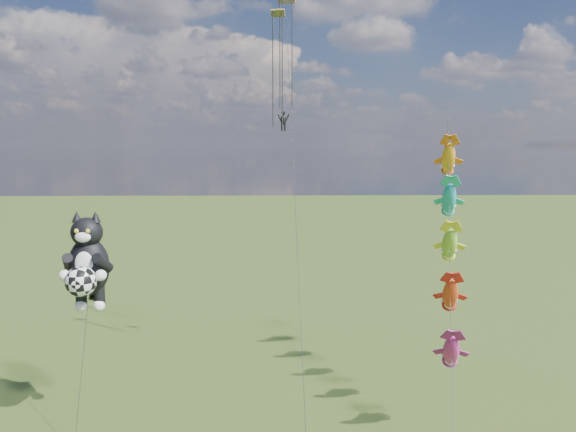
{
  "coord_description": "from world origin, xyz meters",
  "views": [
    {
      "loc": [
        8.12,
        -26.42,
        15.76
      ],
      "look_at": [
        8.97,
        10.4,
        11.1
      ],
      "focal_mm": 35.0,
      "sensor_mm": 36.0,
      "label": 1
    }
  ],
  "objects": [
    {
      "name": "cat_kite_rig",
      "position": [
        -2.16,
        3.79,
        9.39
      ],
      "size": [
        2.53,
        4.12,
        12.21
      ],
      "rotation": [
        0.0,
        0.0,
        -0.06
      ],
      "color": "brown",
      "rests_on": "ground"
    },
    {
      "name": "fish_windsock_rig",
      "position": [
        18.42,
        5.96,
        9.96
      ],
      "size": [
        4.13,
        15.5,
        17.73
      ],
      "rotation": [
        0.0,
        0.0,
        0.08
      ],
      "color": "brown",
      "rests_on": "ground"
    },
    {
      "name": "parafoil_rig",
      "position": [
        8.73,
        11.92,
        19.51
      ],
      "size": [
        1.94,
        17.49,
        26.11
      ],
      "rotation": [
        0.0,
        0.0,
        0.13
      ],
      "color": "brown",
      "rests_on": "ground"
    }
  ]
}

